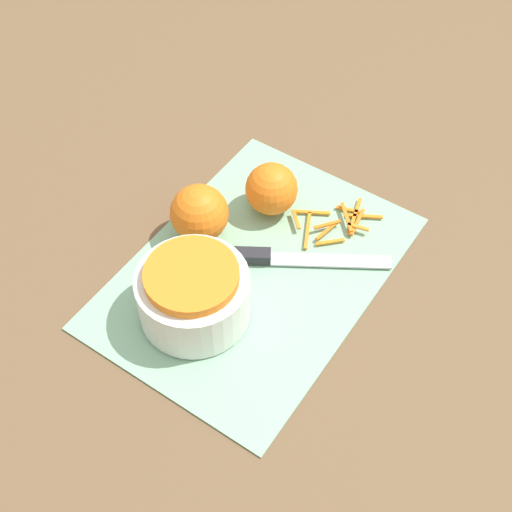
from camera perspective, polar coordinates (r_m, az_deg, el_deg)
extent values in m
plane|color=brown|center=(0.99, 0.00, -1.30)|extent=(4.00, 4.00, 0.00)
cube|color=#84B793|center=(0.99, 0.00, -1.19)|extent=(0.44, 0.31, 0.01)
cylinder|color=silver|center=(0.92, -5.01, -3.19)|extent=(0.15, 0.15, 0.07)
cylinder|color=orange|center=(0.89, -5.19, -1.64)|extent=(0.12, 0.12, 0.02)
cube|color=#232328|center=(0.99, -1.62, 0.07)|extent=(0.07, 0.09, 0.02)
cube|color=silver|center=(1.00, 6.02, -0.38)|extent=(0.11, 0.15, 0.00)
sphere|color=orange|center=(1.00, -4.55, 3.42)|extent=(0.08, 0.08, 0.08)
sphere|color=orange|center=(1.03, 1.25, 5.39)|extent=(0.08, 0.08, 0.08)
cube|color=orange|center=(1.06, 7.89, 3.17)|extent=(0.07, 0.03, 0.00)
cube|color=orange|center=(1.05, 8.12, 2.72)|extent=(0.05, 0.01, 0.00)
cube|color=orange|center=(1.04, 8.19, 2.31)|extent=(0.01, 0.03, 0.00)
cube|color=orange|center=(1.06, 8.69, 3.17)|extent=(0.03, 0.05, 0.00)
cube|color=orange|center=(1.03, 4.15, 2.06)|extent=(0.06, 0.04, 0.00)
cube|color=orange|center=(1.03, 5.69, 2.04)|extent=(0.04, 0.01, 0.00)
cube|color=orange|center=(1.02, 5.96, 1.14)|extent=(0.03, 0.03, 0.00)
cube|color=orange|center=(1.04, 3.08, 3.01)|extent=(0.03, 0.03, 0.00)
cube|color=orange|center=(1.06, 4.56, 3.50)|extent=(0.03, 0.05, 0.00)
cube|color=orange|center=(1.07, 7.40, 3.70)|extent=(0.02, 0.04, 0.00)
cube|color=orange|center=(1.05, 7.26, 3.12)|extent=(0.04, 0.04, 0.00)
cube|color=orange|center=(1.03, 5.71, 2.52)|extent=(0.04, 0.03, 0.00)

